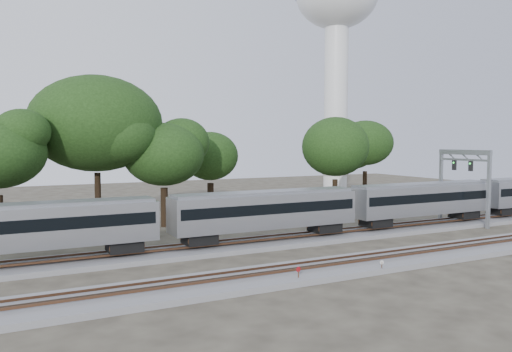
{
  "coord_description": "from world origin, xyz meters",
  "views": [
    {
      "loc": [
        -16.25,
        -33.08,
        9.32
      ],
      "look_at": [
        3.02,
        5.0,
        6.34
      ],
      "focal_mm": 35.0,
      "sensor_mm": 36.0,
      "label": 1
    }
  ],
  "objects": [
    {
      "name": "water_tower",
      "position": [
        40.17,
        44.89,
        32.28
      ],
      "size": [
        15.74,
        15.74,
        43.57
      ],
      "color": "silver",
      "rests_on": "ground"
    },
    {
      "name": "tree_3",
      "position": [
        -7.52,
        21.17,
        11.14
      ],
      "size": [
        11.33,
        11.33,
        15.98
      ],
      "color": "black",
      "rests_on": "ground"
    },
    {
      "name": "signal_gantry",
      "position": [
        29.57,
        6.0,
        6.1
      ],
      "size": [
        0.58,
        6.88,
        8.37
      ],
      "color": "gray",
      "rests_on": "ground"
    },
    {
      "name": "tree_5",
      "position": [
        7.11,
        25.93,
        7.41
      ],
      "size": [
        7.55,
        7.55,
        10.65
      ],
      "color": "black",
      "rests_on": "ground"
    },
    {
      "name": "switch_lever",
      "position": [
        6.97,
        -5.22,
        0.15
      ],
      "size": [
        0.57,
        0.44,
        0.3
      ],
      "primitive_type": "cube",
      "rotation": [
        0.0,
        0.0,
        -0.33
      ],
      "color": "#512D19",
      "rests_on": "ground"
    },
    {
      "name": "track_near",
      "position": [
        0.0,
        -4.0,
        0.21
      ],
      "size": [
        160.0,
        5.0,
        0.73
      ],
      "color": "slate",
      "rests_on": "ground"
    },
    {
      "name": "ground",
      "position": [
        0.0,
        0.0,
        0.0
      ],
      "size": [
        160.0,
        160.0,
        0.0
      ],
      "primitive_type": "plane",
      "color": "#383328",
      "rests_on": "ground"
    },
    {
      "name": "tree_4",
      "position": [
        -0.79,
        19.65,
        7.87
      ],
      "size": [
        8.02,
        8.02,
        11.31
      ],
      "color": "black",
      "rests_on": "ground"
    },
    {
      "name": "switch_stand_red",
      "position": [
        0.71,
        -5.71,
        0.72
      ],
      "size": [
        0.36,
        0.12,
        1.13
      ],
      "rotation": [
        0.0,
        0.0,
        0.24
      ],
      "color": "#512D19",
      "rests_on": "ground"
    },
    {
      "name": "track_far",
      "position": [
        0.0,
        6.0,
        0.21
      ],
      "size": [
        160.0,
        5.0,
        0.73
      ],
      "color": "slate",
      "rests_on": "ground"
    },
    {
      "name": "train",
      "position": [
        14.11,
        6.0,
        3.22
      ],
      "size": [
        109.88,
        3.14,
        4.63
      ],
      "color": "#A9ABB0",
      "rests_on": "ground"
    },
    {
      "name": "tree_6",
      "position": [
        19.77,
        16.7,
        8.64
      ],
      "size": [
        8.8,
        8.8,
        12.4
      ],
      "color": "black",
      "rests_on": "ground"
    },
    {
      "name": "tree_7",
      "position": [
        31.44,
        25.39,
        9.04
      ],
      "size": [
        9.2,
        9.2,
        12.98
      ],
      "color": "black",
      "rests_on": "ground"
    },
    {
      "name": "switch_stand_white",
      "position": [
        7.23,
        -6.29,
        0.62
      ],
      "size": [
        0.31,
        0.06,
        0.97
      ],
      "rotation": [
        0.0,
        0.0,
        -0.1
      ],
      "color": "#512D19",
      "rests_on": "ground"
    }
  ]
}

